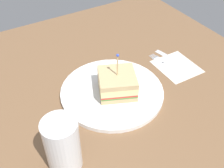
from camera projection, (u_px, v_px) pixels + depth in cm
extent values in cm
cube|color=brown|center=(112.00, 96.00, 70.15)|extent=(90.33, 90.33, 2.00)
cylinder|color=white|center=(112.00, 92.00, 69.12)|extent=(25.90, 25.90, 1.11)
cube|color=tan|center=(117.00, 89.00, 68.01)|extent=(11.55, 11.59, 1.26)
cube|color=#478438|center=(117.00, 87.00, 67.46)|extent=(11.55, 11.59, 0.40)
cube|color=red|center=(117.00, 85.00, 67.17)|extent=(11.55, 11.59, 0.50)
cube|color=#EFE093|center=(117.00, 82.00, 66.39)|extent=(11.55, 11.59, 1.85)
cube|color=tan|center=(117.00, 77.00, 65.37)|extent=(11.55, 11.59, 1.26)
cylinder|color=tan|center=(117.00, 66.00, 63.28)|extent=(0.30, 0.30, 6.32)
sphere|color=blue|center=(118.00, 55.00, 61.19)|extent=(0.70, 0.70, 0.70)
cylinder|color=beige|center=(64.00, 152.00, 51.84)|extent=(5.83, 5.83, 7.44)
cylinder|color=white|center=(63.00, 145.00, 50.35)|extent=(6.63, 6.63, 11.93)
cube|color=beige|center=(177.00, 66.00, 77.74)|extent=(11.90, 10.74, 0.15)
cube|color=silver|center=(172.00, 69.00, 76.76)|extent=(7.28, 1.47, 0.35)
cube|color=silver|center=(159.00, 60.00, 79.98)|extent=(3.84, 2.62, 0.35)
cube|color=silver|center=(155.00, 55.00, 81.63)|extent=(2.01, 0.42, 0.35)
cube|color=silver|center=(154.00, 56.00, 81.40)|extent=(2.01, 0.42, 0.35)
cube|color=silver|center=(153.00, 56.00, 81.17)|extent=(2.01, 0.42, 0.35)
cube|color=silver|center=(152.00, 57.00, 80.94)|extent=(2.01, 0.42, 0.35)
cube|color=silver|center=(181.00, 63.00, 78.60)|extent=(7.46, 2.18, 0.35)
cube|color=silver|center=(166.00, 55.00, 81.64)|extent=(7.16, 2.95, 0.24)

